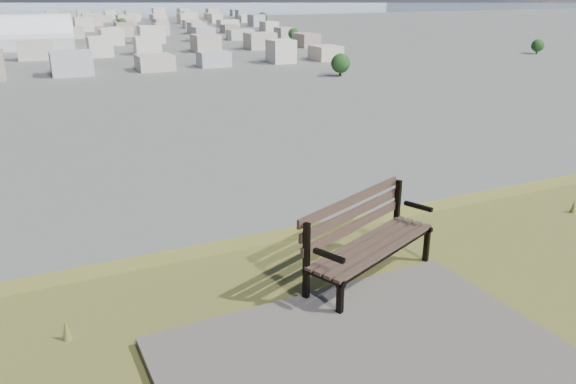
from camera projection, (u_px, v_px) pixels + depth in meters
name	position (u px, v px, depth m)	size (l,w,h in m)	color
park_bench	(366.00, 236.00, 5.57)	(1.70, 1.13, 0.85)	#433227
arena	(17.00, 39.00, 259.65)	(50.27, 23.50, 20.77)	silver
city_blocks	(25.00, 28.00, 346.95)	(395.00, 361.00, 7.00)	beige
bay_water	(17.00, 7.00, 778.55)	(2400.00, 700.00, 0.12)	gray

